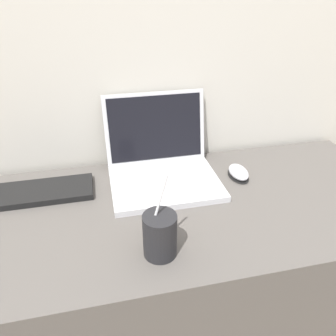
% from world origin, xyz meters
% --- Properties ---
extents(wall_back, '(7.00, 0.04, 2.50)m').
position_xyz_m(wall_back, '(0.00, 0.64, 1.25)').
color(wall_back, silver).
rests_on(wall_back, ground_plane).
extents(desk, '(1.38, 0.60, 0.74)m').
position_xyz_m(desk, '(0.00, 0.30, 0.37)').
color(desk, '#5B5651').
rests_on(desk, ground_plane).
extents(laptop, '(0.35, 0.33, 0.26)m').
position_xyz_m(laptop, '(-0.06, 0.47, 0.79)').
color(laptop, silver).
rests_on(laptop, desk).
extents(drink_cup, '(0.08, 0.08, 0.21)m').
position_xyz_m(drink_cup, '(-0.14, 0.12, 0.80)').
color(drink_cup, '#232326').
rests_on(drink_cup, desk).
extents(computer_mouse, '(0.07, 0.11, 0.04)m').
position_xyz_m(computer_mouse, '(0.20, 0.42, 0.75)').
color(computer_mouse, black).
rests_on(computer_mouse, desk).
extents(external_keyboard, '(0.41, 0.13, 0.02)m').
position_xyz_m(external_keyboard, '(-0.50, 0.45, 0.75)').
color(external_keyboard, black).
rests_on(external_keyboard, desk).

